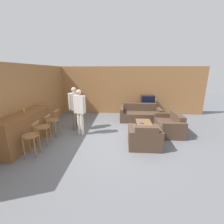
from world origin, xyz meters
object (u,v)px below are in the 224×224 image
tv (148,100)px  book_on_table (142,123)px  bar_chair_mid (44,129)px  bar_chair_near (31,138)px  tv_unit (147,110)px  person_by_window (75,106)px  couch_far (140,115)px  bottle (24,110)px  bar_chair_far (53,122)px  person_by_counter (80,109)px  coffee_table (144,124)px  table_lamp (155,98)px  armchair_near (144,138)px  loveseat_right (169,126)px

tv → book_on_table: tv is taller
bar_chair_mid → bar_chair_near: bearing=-90.0°
tv_unit → person_by_window: size_ratio=0.60×
couch_far → bottle: 4.89m
bar_chair_far → tv_unit: bearing=37.4°
tv_unit → person_by_counter: (-2.92, -2.77, 0.68)m
couch_far → coffee_table: size_ratio=2.00×
table_lamp → person_by_window: 4.27m
couch_far → coffee_table: couch_far is taller
bar_chair_mid → person_by_window: 1.58m
bar_chair_near → person_by_counter: bearing=58.3°
table_lamp → person_by_counter: size_ratio=0.28×
tv → bottle: 5.77m
armchair_near → table_lamp: table_lamp is taller
book_on_table → coffee_table: bearing=45.7°
bar_chair_mid → couch_far: (3.39, 2.72, -0.26)m
coffee_table → tv_unit: size_ratio=0.93×
armchair_near → person_by_counter: person_by_counter is taller
tv_unit → couch_far: bearing=-117.5°
person_by_window → book_on_table: bearing=-5.1°
person_by_counter → loveseat_right: bearing=6.7°
tv_unit → book_on_table: size_ratio=5.74×
couch_far → armchair_near: bearing=-93.3°
table_lamp → loveseat_right: bearing=-86.6°
bottle → couch_far: bearing=35.5°
bar_chair_far → bar_chair_mid: bearing=-90.0°
bar_chair_mid → coffee_table: (3.38, 1.26, -0.21)m
loveseat_right → book_on_table: loveseat_right is taller
loveseat_right → tv_unit: (-0.50, 2.37, 0.01)m
coffee_table → person_by_counter: bearing=-171.1°
armchair_near → coffee_table: (0.15, 1.21, 0.05)m
tv_unit → bottle: (-4.40, -3.72, 0.87)m
couch_far → table_lamp: table_lamp is taller
couch_far → bottle: bottle is taller
couch_far → tv: bearing=62.4°
bar_chair_far → loveseat_right: size_ratio=0.69×
armchair_near → loveseat_right: armchair_near is taller
book_on_table → person_by_window: bearing=174.9°
bar_chair_far → loveseat_right: bar_chair_far is taller
coffee_table → book_on_table: size_ratio=5.36×
armchair_near → coffee_table: 1.22m
bar_chair_mid → coffee_table: bearing=20.5°
bar_chair_far → tv: size_ratio=1.44×
armchair_near → bottle: bottle is taller
bar_chair_mid → bar_chair_far: (-0.00, 0.69, 0.00)m
bar_chair_near → armchair_near: bar_chair_near is taller
tv → person_by_counter: (-2.92, -2.77, 0.13)m
armchair_near → book_on_table: 1.10m
book_on_table → table_lamp: (0.96, 2.51, 0.55)m
bottle → table_lamp: (4.76, 3.72, -0.21)m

